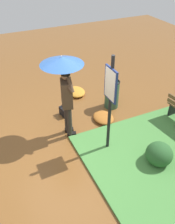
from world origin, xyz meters
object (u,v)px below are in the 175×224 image
object	(u,v)px
info_sign_post	(110,95)
trash_bin	(112,94)
person_with_umbrella	(64,77)
handbag	(64,112)

from	to	relation	value
info_sign_post	trash_bin	world-z (taller)	info_sign_post
person_with_umbrella	trash_bin	bearing A→B (deg)	-70.98
handbag	trash_bin	distance (m)	1.45
person_with_umbrella	info_sign_post	distance (m)	1.13
info_sign_post	person_with_umbrella	bearing A→B (deg)	34.62
info_sign_post	trash_bin	distance (m)	2.03
person_with_umbrella	info_sign_post	world-z (taller)	info_sign_post
info_sign_post	handbag	world-z (taller)	info_sign_post
person_with_umbrella	handbag	xyz separation A→B (m)	(0.71, -0.17, -1.42)
handbag	trash_bin	bearing A→B (deg)	-96.45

